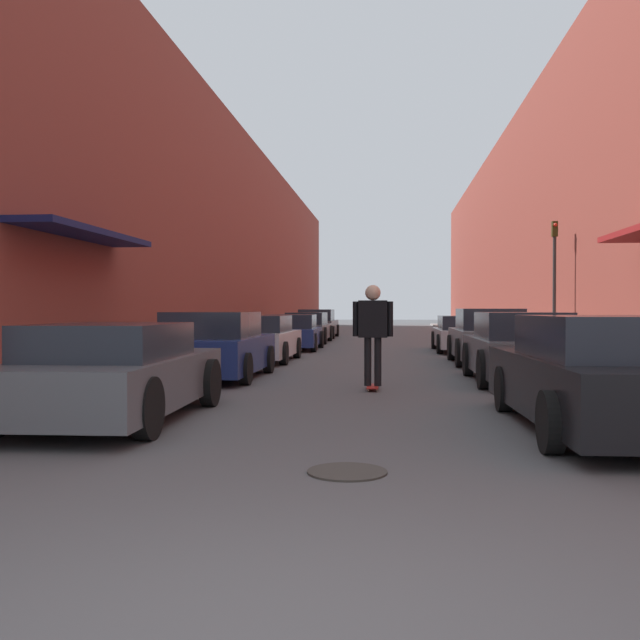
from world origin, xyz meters
The scene contains 18 objects.
ground centered at (0.00, 24.26, 0.00)m, with size 133.45×133.45×0.00m, color #515154.
curb_strip_left centered at (-4.94, 30.33, 0.06)m, with size 1.80×60.66×0.12m.
curb_strip_right centered at (4.94, 30.33, 0.06)m, with size 1.80×60.66×0.12m.
building_row_left centered at (-7.84, 30.32, 4.64)m, with size 4.90×60.66×9.27m.
building_row_right centered at (7.84, 30.32, 4.91)m, with size 4.90×60.66×9.83m.
parked_car_left_0 centered at (-3.00, 5.92, 0.61)m, with size 1.94×4.40×1.24m.
parked_car_left_1 centered at (-3.08, 11.42, 0.65)m, with size 1.97×4.08×1.36m.
parked_car_left_2 centered at (-3.07, 16.19, 0.60)m, with size 1.97×4.16×1.24m.
parked_car_left_3 centered at (-2.89, 21.68, 0.59)m, with size 1.95×4.02×1.23m.
parked_car_left_4 centered at (-2.96, 26.92, 0.62)m, with size 1.86×4.54×1.27m.
parked_car_left_5 centered at (-3.09, 32.21, 0.66)m, with size 1.93×4.80×1.40m.
parked_car_right_0 centered at (3.01, 5.70, 0.65)m, with size 2.07×4.73×1.35m.
parked_car_right_1 centered at (2.99, 11.17, 0.66)m, with size 1.87×4.04×1.36m.
parked_car_right_2 centered at (3.03, 15.86, 0.69)m, with size 1.86×3.95×1.43m.
parked_car_right_3 centered at (2.91, 21.28, 0.58)m, with size 1.87×4.61×1.19m.
skateboarder centered at (0.20, 9.66, 1.14)m, with size 0.71×0.78×1.84m.
manhole_cover centered at (0.13, 3.31, 0.01)m, with size 0.70×0.70×0.02m.
traffic_light centered at (5.30, 18.62, 2.49)m, with size 0.16×0.22×3.87m.
Camera 1 is at (0.50, -2.85, 1.43)m, focal length 40.00 mm.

